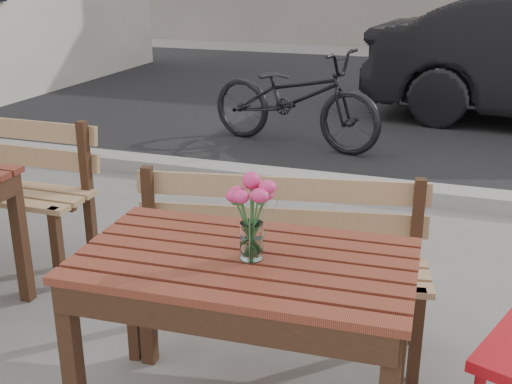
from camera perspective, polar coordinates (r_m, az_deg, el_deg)
street at (r=7.19m, az=12.27°, el=5.34°), size 30.00×8.12×0.12m
main_table at (r=2.40m, az=-0.99°, el=-8.43°), size 1.26×0.77×0.76m
main_bench at (r=3.01m, az=1.89°, el=-4.55°), size 1.45×0.67×0.87m
main_vase at (r=2.25m, az=-0.41°, el=-1.22°), size 0.18×0.18×0.33m
bicycle at (r=6.47m, az=3.43°, el=8.39°), size 1.98×1.08×0.99m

